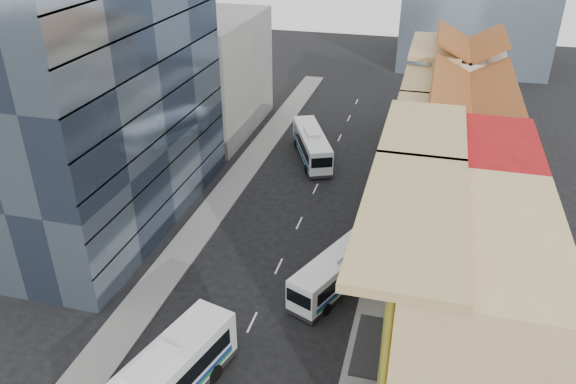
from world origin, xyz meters
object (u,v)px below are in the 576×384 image
(bus_right, at_px, (339,268))
(office_tower, at_px, (91,58))
(shophouse_tan, at_px, (470,319))
(sedan_left, at_px, (164,384))
(bus_left_far, at_px, (312,145))

(bus_right, bearing_deg, office_tower, -170.09)
(shophouse_tan, bearing_deg, office_tower, 155.70)
(office_tower, bearing_deg, shophouse_tan, -24.30)
(office_tower, bearing_deg, sedan_left, -53.12)
(shophouse_tan, distance_m, sedan_left, 18.52)
(shophouse_tan, relative_size, sedan_left, 3.27)
(bus_left_far, distance_m, bus_right, 23.38)
(bus_left_far, bearing_deg, shophouse_tan, -86.22)
(bus_left_far, bearing_deg, bus_right, -95.64)
(office_tower, height_order, bus_right, office_tower)
(bus_left_far, xyz_separation_m, bus_right, (7.18, -22.24, -0.12))
(office_tower, xyz_separation_m, bus_right, (22.18, -5.26, -13.34))
(sedan_left, bearing_deg, bus_right, 40.29)
(office_tower, bearing_deg, bus_left_far, 48.55)
(bus_left_far, relative_size, sedan_left, 2.60)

